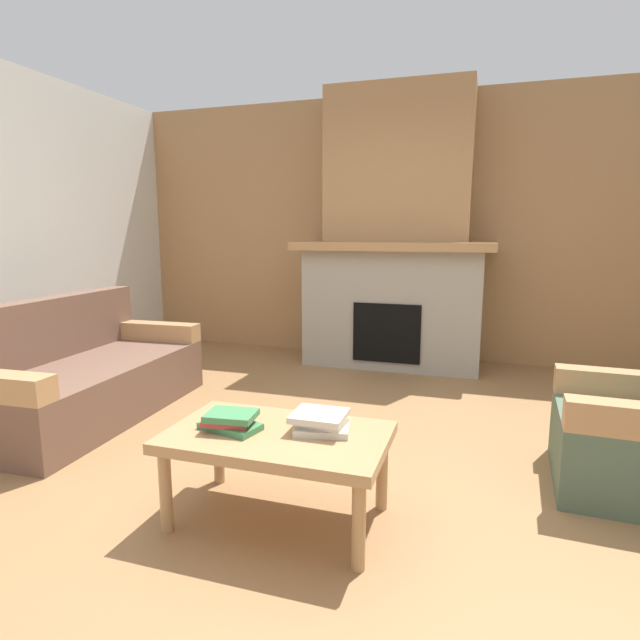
# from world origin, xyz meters

# --- Properties ---
(ground) EXTENTS (9.00, 9.00, 0.00)m
(ground) POSITION_xyz_m (0.00, 0.00, 0.00)
(ground) COLOR olive
(wall_back_wood_panel) EXTENTS (6.00, 0.12, 2.70)m
(wall_back_wood_panel) POSITION_xyz_m (0.00, 3.00, 1.35)
(wall_back_wood_panel) COLOR #A87A4C
(wall_back_wood_panel) RESTS_ON ground
(fireplace) EXTENTS (1.90, 0.82, 2.70)m
(fireplace) POSITION_xyz_m (0.00, 2.62, 1.16)
(fireplace) COLOR gray
(fireplace) RESTS_ON ground
(couch) EXTENTS (0.92, 1.84, 0.85)m
(couch) POSITION_xyz_m (-1.89, 0.41, 0.29)
(couch) COLOR brown
(couch) RESTS_ON ground
(coffee_table) EXTENTS (1.00, 0.60, 0.43)m
(coffee_table) POSITION_xyz_m (-0.01, -0.44, 0.38)
(coffee_table) COLOR tan
(coffee_table) RESTS_ON ground
(book_stack_near_edge) EXTENTS (0.30, 0.21, 0.08)m
(book_stack_near_edge) POSITION_xyz_m (-0.23, -0.48, 0.47)
(book_stack_near_edge) COLOR #3D7F4C
(book_stack_near_edge) RESTS_ON coffee_table
(book_stack_center) EXTENTS (0.28, 0.24, 0.09)m
(book_stack_center) POSITION_xyz_m (0.18, -0.36, 0.47)
(book_stack_center) COLOR beige
(book_stack_center) RESTS_ON coffee_table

